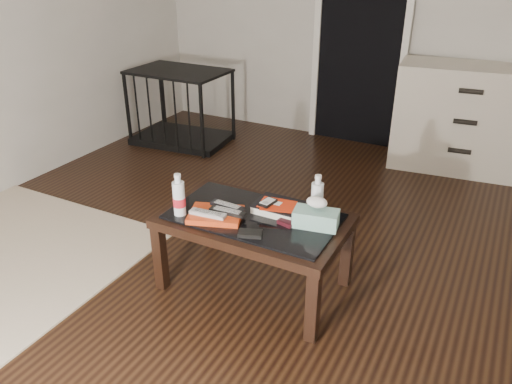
# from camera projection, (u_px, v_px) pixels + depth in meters

# --- Properties ---
(ground) EXTENTS (5.00, 5.00, 0.00)m
(ground) POSITION_uv_depth(u_px,v_px,m) (286.00, 281.00, 2.94)
(ground) COLOR black
(ground) RESTS_ON ground
(doorway) EXTENTS (0.90, 0.08, 2.07)m
(doorway) POSITION_uv_depth(u_px,v_px,m) (361.00, 36.00, 4.60)
(doorway) COLOR black
(doorway) RESTS_ON ground
(coffee_table) EXTENTS (1.00, 0.60, 0.46)m
(coffee_table) POSITION_uv_depth(u_px,v_px,m) (254.00, 226.00, 2.73)
(coffee_table) COLOR black
(coffee_table) RESTS_ON ground
(dresser) EXTENTS (1.25, 0.63, 0.90)m
(dresser) POSITION_uv_depth(u_px,v_px,m) (468.00, 119.00, 4.23)
(dresser) COLOR beige
(dresser) RESTS_ON ground
(pet_crate) EXTENTS (0.96, 0.69, 0.71)m
(pet_crate) POSITION_uv_depth(u_px,v_px,m) (182.00, 119.00, 4.93)
(pet_crate) COLOR black
(pet_crate) RESTS_ON ground
(magazines) EXTENTS (0.33, 0.29, 0.03)m
(magazines) POSITION_uv_depth(u_px,v_px,m) (216.00, 215.00, 2.67)
(magazines) COLOR red
(magazines) RESTS_ON coffee_table
(remote_silver) EXTENTS (0.20, 0.07, 0.02)m
(remote_silver) POSITION_uv_depth(u_px,v_px,m) (208.00, 213.00, 2.63)
(remote_silver) COLOR #AAAAAF
(remote_silver) RESTS_ON magazines
(remote_black_front) EXTENTS (0.20, 0.06, 0.02)m
(remote_black_front) POSITION_uv_depth(u_px,v_px,m) (227.00, 211.00, 2.65)
(remote_black_front) COLOR black
(remote_black_front) RESTS_ON magazines
(remote_black_back) EXTENTS (0.20, 0.06, 0.02)m
(remote_black_back) POSITION_uv_depth(u_px,v_px,m) (227.00, 206.00, 2.71)
(remote_black_back) COLOR black
(remote_black_back) RESTS_ON magazines
(textbook) EXTENTS (0.25, 0.20, 0.05)m
(textbook) POSITION_uv_depth(u_px,v_px,m) (278.00, 207.00, 2.73)
(textbook) COLOR black
(textbook) RESTS_ON coffee_table
(dvd_mailers) EXTENTS (0.21, 0.16, 0.01)m
(dvd_mailers) POSITION_uv_depth(u_px,v_px,m) (277.00, 204.00, 2.71)
(dvd_mailers) COLOR red
(dvd_mailers) RESTS_ON textbook
(ipod) EXTENTS (0.08, 0.11, 0.02)m
(ipod) POSITION_uv_depth(u_px,v_px,m) (268.00, 202.00, 2.71)
(ipod) COLOR black
(ipod) RESTS_ON dvd_mailers
(flip_phone) EXTENTS (0.10, 0.07, 0.02)m
(flip_phone) POSITION_uv_depth(u_px,v_px,m) (286.00, 223.00, 2.60)
(flip_phone) COLOR black
(flip_phone) RESTS_ON coffee_table
(wallet) EXTENTS (0.14, 0.11, 0.02)m
(wallet) POSITION_uv_depth(u_px,v_px,m) (250.00, 234.00, 2.51)
(wallet) COLOR black
(wallet) RESTS_ON coffee_table
(water_bottle_left) EXTENTS (0.08, 0.08, 0.24)m
(water_bottle_left) POSITION_uv_depth(u_px,v_px,m) (179.00, 194.00, 2.66)
(water_bottle_left) COLOR white
(water_bottle_left) RESTS_ON coffee_table
(water_bottle_right) EXTENTS (0.08, 0.08, 0.24)m
(water_bottle_right) POSITION_uv_depth(u_px,v_px,m) (317.00, 196.00, 2.65)
(water_bottle_right) COLOR white
(water_bottle_right) RESTS_ON coffee_table
(tissue_box) EXTENTS (0.25, 0.16, 0.09)m
(tissue_box) POSITION_uv_depth(u_px,v_px,m) (316.00, 218.00, 2.58)
(tissue_box) COLOR #228071
(tissue_box) RESTS_ON coffee_table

